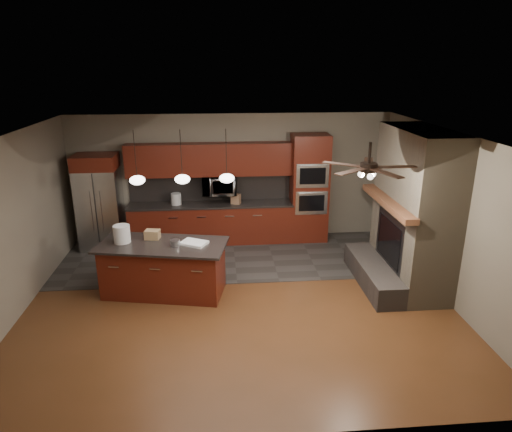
{
  "coord_description": "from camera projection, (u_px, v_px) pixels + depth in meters",
  "views": [
    {
      "loc": [
        -0.3,
        -6.87,
        3.85
      ],
      "look_at": [
        0.34,
        0.6,
        1.3
      ],
      "focal_mm": 32.0,
      "sensor_mm": 36.0,
      "label": 1
    }
  ],
  "objects": [
    {
      "name": "slate_tile_patch",
      "position": [
        235.0,
        257.0,
        9.45
      ],
      "size": [
        7.0,
        2.4,
        0.01
      ],
      "primitive_type": "cube",
      "color": "#35322F",
      "rests_on": "ground"
    },
    {
      "name": "left_wall",
      "position": [
        11.0,
        229.0,
        7.01
      ],
      "size": [
        0.02,
        6.0,
        2.8
      ],
      "primitive_type": "cube",
      "color": "slate",
      "rests_on": "ground"
    },
    {
      "name": "refrigerator",
      "position": [
        100.0,
        202.0,
        9.66
      ],
      "size": [
        0.87,
        0.75,
        2.04
      ],
      "color": "silver",
      "rests_on": "ground"
    },
    {
      "name": "oven_tower",
      "position": [
        309.0,
        188.0,
        10.04
      ],
      "size": [
        0.8,
        0.63,
        2.38
      ],
      "color": "#53190F",
      "rests_on": "ground"
    },
    {
      "name": "ceiling_fan",
      "position": [
        369.0,
        167.0,
        6.35
      ],
      "size": [
        1.27,
        1.33,
        0.41
      ],
      "color": "black",
      "rests_on": "ceiling"
    },
    {
      "name": "pendant_center",
      "position": [
        182.0,
        179.0,
        7.7
      ],
      "size": [
        0.26,
        0.26,
        0.92
      ],
      "color": "black",
      "rests_on": "ceiling"
    },
    {
      "name": "kitchen_island",
      "position": [
        164.0,
        268.0,
        7.86
      ],
      "size": [
        2.31,
        1.39,
        0.92
      ],
      "rotation": [
        0.0,
        0.0,
        -0.2
      ],
      "color": "#53190F",
      "rests_on": "ground"
    },
    {
      "name": "counter_bucket",
      "position": [
        176.0,
        199.0,
        9.87
      ],
      "size": [
        0.28,
        0.28,
        0.25
      ],
      "primitive_type": "cylinder",
      "rotation": [
        0.0,
        0.0,
        0.34
      ],
      "color": "silver",
      "rests_on": "back_cabinetry"
    },
    {
      "name": "fireplace_column",
      "position": [
        411.0,
        216.0,
        7.96
      ],
      "size": [
        1.3,
        2.1,
        2.8
      ],
      "color": "#796C56",
      "rests_on": "ground"
    },
    {
      "name": "white_bucket",
      "position": [
        122.0,
        234.0,
        7.74
      ],
      "size": [
        0.32,
        0.32,
        0.3
      ],
      "primitive_type": "cylinder",
      "rotation": [
        0.0,
        0.0,
        -0.16
      ],
      "color": "silver",
      "rests_on": "kitchen_island"
    },
    {
      "name": "pendant_right",
      "position": [
        227.0,
        178.0,
        7.76
      ],
      "size": [
        0.26,
        0.26,
        0.92
      ],
      "color": "black",
      "rests_on": "ceiling"
    },
    {
      "name": "ceiling",
      "position": [
        237.0,
        135.0,
        6.85
      ],
      "size": [
        7.0,
        6.0,
        0.02
      ],
      "primitive_type": "cube",
      "color": "white",
      "rests_on": "back_wall"
    },
    {
      "name": "microwave",
      "position": [
        219.0,
        185.0,
        9.9
      ],
      "size": [
        0.73,
        0.41,
        0.5
      ],
      "primitive_type": "imported",
      "color": "silver",
      "rests_on": "back_cabinetry"
    },
    {
      "name": "pendant_left",
      "position": [
        137.0,
        180.0,
        7.64
      ],
      "size": [
        0.26,
        0.26,
        0.92
      ],
      "color": "black",
      "rests_on": "ceiling"
    },
    {
      "name": "cardboard_box",
      "position": [
        152.0,
        234.0,
        7.92
      ],
      "size": [
        0.27,
        0.22,
        0.16
      ],
      "primitive_type": "cube",
      "rotation": [
        0.0,
        0.0,
        -0.17
      ],
      "color": "#98764E",
      "rests_on": "kitchen_island"
    },
    {
      "name": "back_cabinetry",
      "position": [
        211.0,
        203.0,
        10.01
      ],
      "size": [
        3.59,
        0.64,
        2.2
      ],
      "color": "#53190F",
      "rests_on": "ground"
    },
    {
      "name": "paint_can",
      "position": [
        175.0,
        243.0,
        7.61
      ],
      "size": [
        0.17,
        0.17,
        0.11
      ],
      "primitive_type": "cylinder",
      "rotation": [
        0.0,
        0.0,
        -0.07
      ],
      "color": "#9F9FA3",
      "rests_on": "kitchen_island"
    },
    {
      "name": "back_wall",
      "position": [
        231.0,
        178.0,
        10.13
      ],
      "size": [
        7.0,
        0.02,
        2.8
      ],
      "primitive_type": "cube",
      "color": "slate",
      "rests_on": "ground"
    },
    {
      "name": "counter_box",
      "position": [
        236.0,
        199.0,
        9.93
      ],
      "size": [
        0.23,
        0.21,
        0.21
      ],
      "primitive_type": "cube",
      "rotation": [
        0.0,
        0.0,
        -0.39
      ],
      "color": "#93694B",
      "rests_on": "back_cabinetry"
    },
    {
      "name": "right_wall",
      "position": [
        448.0,
        217.0,
        7.58
      ],
      "size": [
        0.02,
        6.0,
        2.8
      ],
      "primitive_type": "cube",
      "color": "slate",
      "rests_on": "ground"
    },
    {
      "name": "ground",
      "position": [
        239.0,
        300.0,
        7.75
      ],
      "size": [
        7.0,
        7.0,
        0.0
      ],
      "primitive_type": "plane",
      "color": "#5A321B",
      "rests_on": "ground"
    },
    {
      "name": "paint_tray",
      "position": [
        194.0,
        243.0,
        7.7
      ],
      "size": [
        0.51,
        0.46,
        0.04
      ],
      "primitive_type": "cube",
      "rotation": [
        0.0,
        0.0,
        -0.49
      ],
      "color": "white",
      "rests_on": "kitchen_island"
    }
  ]
}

